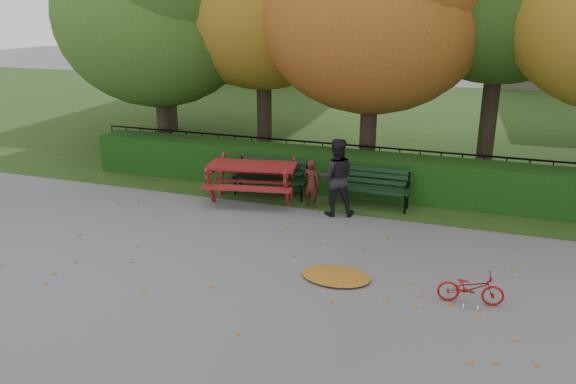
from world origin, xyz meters
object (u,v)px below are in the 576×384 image
(tree_a, at_px, (161,0))
(bench_right, at_px, (370,184))
(bench_left, at_px, (272,174))
(bicycle, at_px, (471,288))
(picnic_table, at_px, (252,172))
(child, at_px, (311,183))
(adult, at_px, (336,177))

(tree_a, xyz_separation_m, bench_right, (6.29, -1.88, -4.00))
(tree_a, xyz_separation_m, bench_left, (3.89, -1.88, -4.00))
(bicycle, bearing_deg, picnic_table, 49.85)
(child, bearing_deg, bicycle, 150.63)
(tree_a, distance_m, child, 6.84)
(bicycle, bearing_deg, adult, 37.54)
(tree_a, height_order, child, tree_a)
(picnic_table, relative_size, adult, 1.35)
(bench_left, relative_size, bicycle, 1.80)
(bench_right, distance_m, bicycle, 4.56)
(adult, bearing_deg, picnic_table, -26.46)
(adult, distance_m, bicycle, 4.33)
(bench_right, height_order, picnic_table, picnic_table)
(tree_a, bearing_deg, bicycle, -33.64)
(bench_right, bearing_deg, bench_left, 180.00)
(adult, xyz_separation_m, bicycle, (2.97, -3.09, -0.59))
(bicycle, bearing_deg, tree_a, 49.97)
(bench_left, bearing_deg, picnic_table, -120.17)
(picnic_table, distance_m, bicycle, 6.11)
(bench_right, bearing_deg, tree_a, 163.39)
(picnic_table, bearing_deg, bench_left, 49.00)
(picnic_table, distance_m, child, 1.45)
(bicycle, bearing_deg, bench_right, 25.03)
(tree_a, distance_m, bench_right, 7.69)
(bench_left, height_order, picnic_table, picnic_table)
(bench_right, bearing_deg, bicycle, -58.58)
(bench_left, bearing_deg, bench_right, 0.00)
(bench_left, relative_size, picnic_table, 0.78)
(tree_a, bearing_deg, child, -25.23)
(child, bearing_deg, picnic_table, 13.74)
(picnic_table, relative_size, bicycle, 2.32)
(bench_right, bearing_deg, adult, -126.79)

